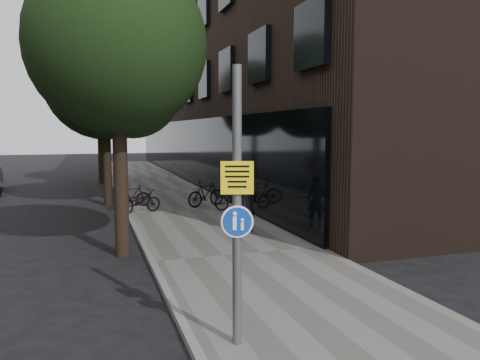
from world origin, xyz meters
name	(u,v)px	position (x,y,z in m)	size (l,w,h in m)	color
ground	(287,306)	(0.00, 0.00, 0.00)	(120.00, 120.00, 0.00)	black
sidewalk	(188,212)	(0.25, 10.00, 0.06)	(4.50, 60.00, 0.12)	#63615C
curb_edge	(129,215)	(-2.00, 10.00, 0.07)	(0.15, 60.00, 0.13)	slate
building_right_dark_brick	(272,43)	(8.50, 22.00, 9.00)	(12.00, 40.00, 18.00)	black
street_tree_near	(120,53)	(-2.53, 4.64, 5.11)	(4.40, 4.40, 7.50)	black
street_tree_mid	(106,85)	(-2.53, 13.14, 5.11)	(5.00, 5.00, 7.80)	black
street_tree_far	(100,98)	(-2.53, 22.14, 5.11)	(5.00, 5.00, 7.80)	black
signpost	(237,207)	(-1.39, -1.37, 2.13)	(0.45, 0.15, 3.98)	#595B5E
pedestrian	(246,204)	(1.15, 5.70, 0.97)	(0.62, 0.41, 1.69)	black
parked_bike_facade_near	(236,199)	(2.00, 9.46, 0.55)	(0.57, 1.62, 0.85)	black
parked_bike_facade_far	(206,194)	(1.14, 10.73, 0.64)	(0.49, 1.72, 1.03)	black
parked_bike_curb_near	(140,201)	(-1.57, 10.06, 0.56)	(0.58, 1.66, 0.87)	black
parked_bike_curb_far	(132,196)	(-1.72, 11.59, 0.57)	(0.42, 1.49, 0.89)	black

